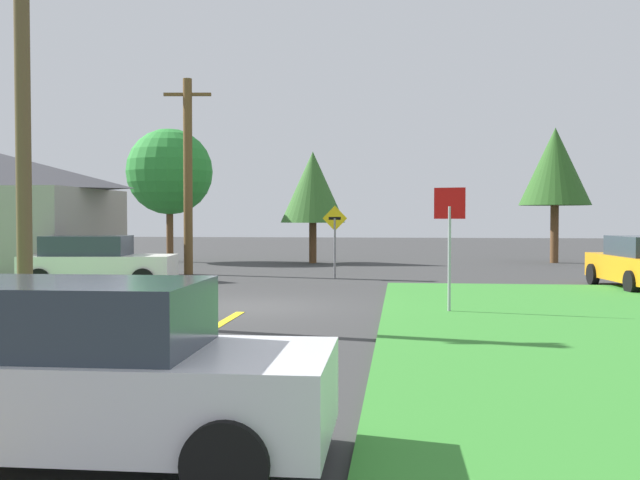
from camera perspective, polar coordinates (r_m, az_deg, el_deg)
name	(u,v)px	position (r m, az deg, el deg)	size (l,w,h in m)	color
ground_plane	(250,307)	(17.71, -5.59, -5.29)	(120.00, 120.00, 0.00)	#363636
lane_stripe_center	(124,381)	(10.13, -15.23, -10.68)	(0.20, 14.00, 0.01)	yellow
stop_sign	(450,226)	(16.39, 10.21, 1.06)	(0.69, 0.20, 2.85)	#9EA0A8
parked_car_near_building	(96,262)	(23.13, -17.26, -1.69)	(4.67, 2.45, 1.62)	white
car_behind_on_main_road	(76,373)	(6.85, -18.73, -9.93)	(4.47, 1.98, 1.62)	silver
utility_pole_near	(23,110)	(16.63, -22.44, 9.46)	(1.80, 0.32, 8.67)	brown
utility_pole_mid	(188,175)	(27.97, -10.40, 5.11)	(1.80, 0.34, 7.44)	brown
direction_sign	(335,233)	(25.76, 1.18, 0.55)	(0.90, 0.19, 2.60)	slate
oak_tree_left	(555,167)	(36.28, 18.09, 5.51)	(3.37, 3.37, 6.46)	brown
pine_tree_center	(313,187)	(34.32, -0.57, 4.18)	(3.07, 3.07, 5.31)	brown
oak_tree_right	(169,172)	(36.06, -11.82, 5.29)	(4.18, 4.18, 6.50)	brown
barn	(0,216)	(28.21, -23.99, 1.76)	(7.19, 5.91, 4.47)	gray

